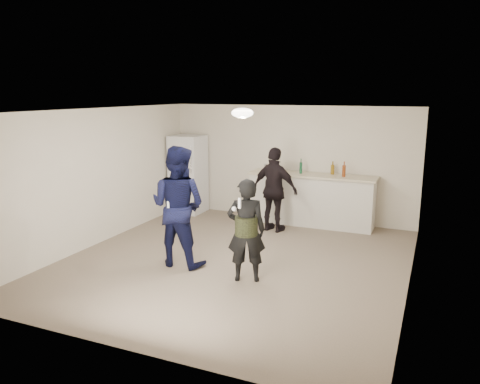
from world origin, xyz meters
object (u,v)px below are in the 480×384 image
at_px(counter, 311,200).
at_px(fridge, 188,174).
at_px(spectator, 275,190).
at_px(woman, 246,230).
at_px(man, 178,206).
at_px(shaker, 266,168).

height_order(counter, fridge, fridge).
xyz_separation_m(counter, spectator, (-0.56, -0.76, 0.33)).
bearing_deg(woman, spectator, -101.68).
distance_m(fridge, man, 3.43).
bearing_deg(woman, man, -30.20).
distance_m(counter, shaker, 1.20).
relative_size(shaker, man, 0.09).
distance_m(woman, spectator, 2.62).
bearing_deg(man, counter, -113.77).
relative_size(counter, spectator, 1.52).
relative_size(fridge, man, 0.92).
xyz_separation_m(shaker, woman, (0.88, -3.26, -0.39)).
xyz_separation_m(man, spectator, (0.83, 2.38, -0.12)).
bearing_deg(counter, woman, -92.13).
height_order(counter, shaker, shaker).
distance_m(shaker, spectator, 0.87).
relative_size(man, woman, 1.25).
distance_m(shaker, woman, 3.40).
bearing_deg(man, spectator, -109.07).
xyz_separation_m(shaker, spectator, (0.44, -0.68, -0.32)).
xyz_separation_m(counter, woman, (-0.12, -3.34, 0.26)).
distance_m(counter, woman, 3.35).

